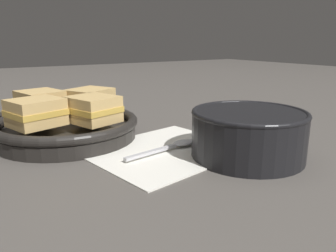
# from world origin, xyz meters

# --- Properties ---
(ground_plane) EXTENTS (4.00, 4.00, 0.00)m
(ground_plane) POSITION_xyz_m (0.00, 0.00, 0.00)
(ground_plane) COLOR #56514C
(napkin) EXTENTS (0.28, 0.25, 0.00)m
(napkin) POSITION_xyz_m (-0.01, 0.00, 0.00)
(napkin) COLOR white
(napkin) RESTS_ON ground_plane
(soup_bowl) EXTENTS (0.18, 0.18, 0.08)m
(soup_bowl) POSITION_xyz_m (0.08, -0.10, 0.04)
(soup_bowl) COLOR black
(soup_bowl) RESTS_ON ground_plane
(spoon) EXTENTS (0.15, 0.04, 0.01)m
(spoon) POSITION_xyz_m (0.01, -0.01, 0.01)
(spoon) COLOR silver
(spoon) RESTS_ON napkin
(skillet) EXTENTS (0.29, 0.34, 0.04)m
(skillet) POSITION_xyz_m (-0.13, 0.16, 0.02)
(skillet) COLOR black
(skillet) RESTS_ON ground_plane
(sandwich_near_left) EXTENTS (0.10, 0.10, 0.05)m
(sandwich_near_left) POSITION_xyz_m (-0.10, 0.10, 0.06)
(sandwich_near_left) COLOR #DBB26B
(sandwich_near_left) RESTS_ON skillet
(sandwich_near_right) EXTENTS (0.11, 0.10, 0.05)m
(sandwich_near_right) POSITION_xyz_m (-0.07, 0.19, 0.06)
(sandwich_near_right) COLOR #DBB26B
(sandwich_near_right) RESTS_ON skillet
(sandwich_far_left) EXTENTS (0.09, 0.10, 0.05)m
(sandwich_far_left) POSITION_xyz_m (-0.17, 0.22, 0.06)
(sandwich_far_left) COLOR #DBB26B
(sandwich_far_left) RESTS_ON skillet
(sandwich_far_right) EXTENTS (0.10, 0.09, 0.05)m
(sandwich_far_right) POSITION_xyz_m (-0.19, 0.13, 0.06)
(sandwich_far_right) COLOR #DBB26B
(sandwich_far_right) RESTS_ON skillet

